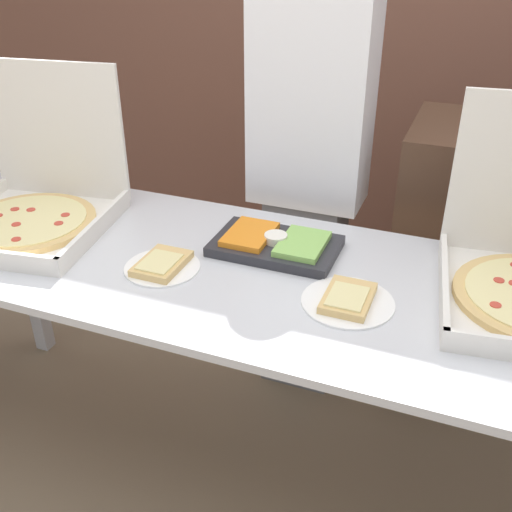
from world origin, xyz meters
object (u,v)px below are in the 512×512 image
(paper_plate_front_center, at_px, (348,300))
(veggie_tray, at_px, (276,244))
(soda_can_colored, at_px, (494,116))
(paper_plate_front_left, at_px, (162,265))
(person_guest_cap, at_px, (308,180))
(pizza_box_far_left, at_px, (35,199))

(paper_plate_front_center, distance_m, veggie_tray, 0.34)
(soda_can_colored, bearing_deg, veggie_tray, -131.96)
(paper_plate_front_left, bearing_deg, veggie_tray, 39.33)
(paper_plate_front_left, height_order, soda_can_colored, soda_can_colored)
(paper_plate_front_center, xyz_separation_m, person_guest_cap, (-0.31, 0.65, 0.04))
(person_guest_cap, bearing_deg, soda_can_colored, -165.43)
(pizza_box_far_left, height_order, soda_can_colored, pizza_box_far_left)
(paper_plate_front_left, height_order, paper_plate_front_center, same)
(paper_plate_front_center, height_order, soda_can_colored, soda_can_colored)
(person_guest_cap, bearing_deg, pizza_box_far_left, 36.54)
(pizza_box_far_left, relative_size, paper_plate_front_center, 2.33)
(paper_plate_front_left, xyz_separation_m, veggie_tray, (0.27, 0.22, 0.01))
(paper_plate_front_center, relative_size, person_guest_cap, 0.14)
(paper_plate_front_left, bearing_deg, soda_can_colored, 45.45)
(paper_plate_front_left, relative_size, veggie_tray, 0.59)
(pizza_box_far_left, distance_m, person_guest_cap, 0.93)
(soda_can_colored, bearing_deg, paper_plate_front_center, -108.80)
(pizza_box_far_left, distance_m, veggie_tray, 0.80)
(person_guest_cap, bearing_deg, paper_plate_front_left, 71.24)
(paper_plate_front_left, relative_size, paper_plate_front_center, 0.89)
(person_guest_cap, bearing_deg, paper_plate_front_center, 115.39)
(pizza_box_far_left, bearing_deg, soda_can_colored, 19.29)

